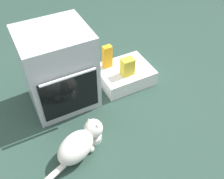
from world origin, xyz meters
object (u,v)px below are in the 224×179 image
at_px(food_bowl, 93,137).
at_px(juice_carton, 107,57).
at_px(oven, 59,69).
at_px(pantry_cabinet, 125,75).
at_px(cat, 79,144).
at_px(snack_bag, 128,67).

xyz_separation_m(food_bowl, juice_carton, (0.46, 0.64, 0.25)).
height_order(oven, food_bowl, oven).
height_order(pantry_cabinet, juice_carton, juice_carton).
height_order(food_bowl, cat, cat).
relative_size(cat, snack_bag, 3.66).
height_order(oven, snack_bag, oven).
bearing_deg(oven, pantry_cabinet, -3.40).
height_order(pantry_cabinet, food_bowl, pantry_cabinet).
relative_size(food_bowl, juice_carton, 0.59).
xyz_separation_m(oven, snack_bag, (0.64, -0.12, -0.13)).
bearing_deg(pantry_cabinet, food_bowl, -138.71).
bearing_deg(pantry_cabinet, cat, -141.39).
relative_size(food_bowl, snack_bag, 0.79).
xyz_separation_m(pantry_cabinet, food_bowl, (-0.60, -0.52, -0.05)).
distance_m(oven, pantry_cabinet, 0.72).
height_order(juice_carton, snack_bag, juice_carton).
distance_m(cat, snack_bag, 0.90).
xyz_separation_m(oven, food_bowl, (0.06, -0.56, -0.34)).
distance_m(pantry_cabinet, snack_bag, 0.19).
distance_m(oven, cat, 0.69).
xyz_separation_m(pantry_cabinet, snack_bag, (-0.02, -0.08, 0.17)).
distance_m(juice_carton, snack_bag, 0.23).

